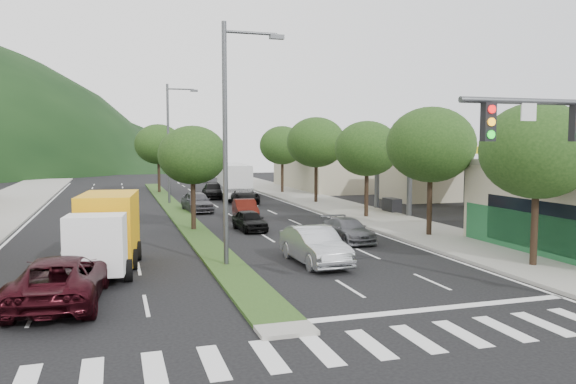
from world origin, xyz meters
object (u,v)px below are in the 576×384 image
object	(u,v)px
tree_r_e	(282,145)
car_queue_a	(250,220)
tree_med_far	(158,144)
streetlight_near	(230,132)
tree_med_near	(193,155)
car_queue_f	(213,191)
streetlight_mid	(171,138)
car_queue_c	(245,209)
tree_r_d	(316,142)
car_queue_b	(348,230)
box_truck	(107,234)
tree_r_b	(431,145)
car_queue_e	(197,202)
suv_maroon	(61,280)
car_queue_d	(242,195)
tree_r_c	(367,149)
tree_r_a	(537,151)
sedan_silver	(315,246)
motorhome	(234,180)

from	to	relation	value
tree_r_e	car_queue_a	size ratio (longest dim) A/B	1.90
tree_med_far	streetlight_near	distance (m)	36.01
tree_med_near	car_queue_f	size ratio (longest dim) A/B	1.26
car_queue_a	car_queue_f	distance (m)	20.04
streetlight_mid	car_queue_a	xyz separation A→B (m)	(2.96, -15.86, -4.98)
tree_med_far	car_queue_c	xyz separation A→B (m)	(4.04, -21.86, -4.34)
tree_r_d	car_queue_b	bearing A→B (deg)	-104.85
tree_r_d	box_truck	size ratio (longest dim) A/B	1.12
car_queue_c	box_truck	bearing A→B (deg)	-118.29
tree_med_near	streetlight_near	world-z (taller)	streetlight_near
tree_r_b	car_queue_e	xyz separation A→B (m)	(-10.50, 15.14, -4.28)
tree_r_e	streetlight_mid	world-z (taller)	streetlight_mid
suv_maroon	car_queue_d	xyz separation A→B (m)	(12.17, 27.90, -0.10)
tree_r_c	streetlight_near	world-z (taller)	streetlight_near
car_queue_e	suv_maroon	bearing A→B (deg)	-113.61
tree_r_d	tree_med_far	distance (m)	18.44
tree_r_a	suv_maroon	world-z (taller)	tree_r_a
tree_r_e	car_queue_b	world-z (taller)	tree_r_e
tree_med_near	streetlight_near	xyz separation A→B (m)	(0.21, -10.00, 1.16)
tree_r_c	tree_med_near	distance (m)	12.17
suv_maroon	sedan_silver	bearing A→B (deg)	-157.13
tree_r_e	streetlight_near	distance (m)	34.11
tree_med_far	box_truck	size ratio (longest dim) A/B	1.09
car_queue_f	streetlight_mid	bearing A→B (deg)	-129.94
tree_med_near	car_queue_a	size ratio (longest dim) A/B	1.70
car_queue_b	motorhome	bearing A→B (deg)	90.55
tree_r_a	car_queue_c	distance (m)	20.24
streetlight_mid	tree_med_far	bearing A→B (deg)	91.07
tree_r_d	sedan_silver	size ratio (longest dim) A/B	1.51
motorhome	box_truck	bearing A→B (deg)	-106.92
tree_r_d	tree_r_e	size ratio (longest dim) A/B	1.07
streetlight_mid	car_queue_e	world-z (taller)	streetlight_mid
car_queue_a	car_queue_d	world-z (taller)	car_queue_d
sedan_silver	tree_med_far	bearing A→B (deg)	93.40
tree_r_c	suv_maroon	size ratio (longest dim) A/B	1.14
streetlight_mid	tree_r_c	bearing A→B (deg)	-47.78
tree_r_d	sedan_silver	xyz separation A→B (m)	(-8.29, -22.53, -4.40)
motorhome	tree_med_near	bearing A→B (deg)	-103.84
streetlight_near	tree_r_d	bearing A→B (deg)	61.80
tree_med_near	car_queue_f	distance (m)	20.00
streetlight_near	sedan_silver	xyz separation A→B (m)	(3.51, -0.53, -4.80)
car_queue_e	tree_r_c	bearing A→B (deg)	-39.50
tree_r_d	tree_med_near	xyz separation A→B (m)	(-12.00, -12.00, -0.75)
tree_r_b	sedan_silver	xyz separation A→B (m)	(-8.29, -4.53, -4.26)
tree_r_e	car_queue_e	xyz separation A→B (m)	(-10.50, -12.86, -4.13)
tree_r_b	tree_r_c	world-z (taller)	tree_r_b
tree_r_c	motorhome	xyz separation A→B (m)	(-5.90, 15.81, -3.04)
streetlight_near	car_queue_a	bearing A→B (deg)	72.07
suv_maroon	car_queue_e	distance (m)	24.12
sedan_silver	motorhome	bearing A→B (deg)	82.78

